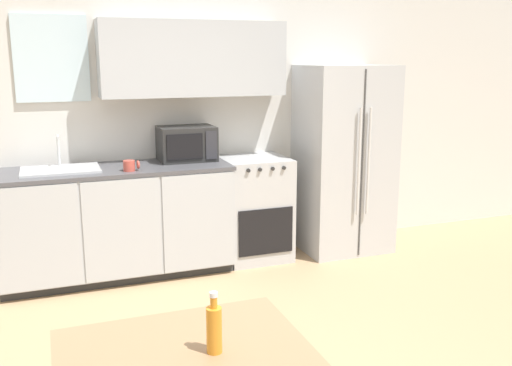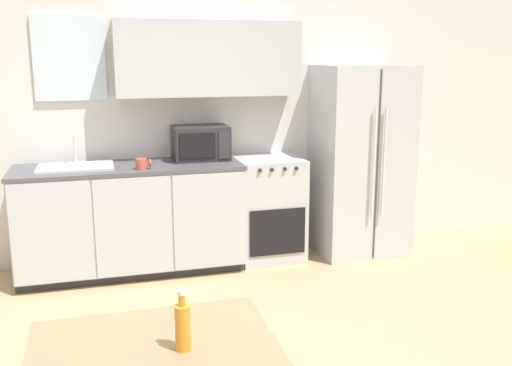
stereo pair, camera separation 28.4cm
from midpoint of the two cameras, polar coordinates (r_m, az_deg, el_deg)
name	(u,v)px [view 2 (the right image)]	position (r m, az deg, el deg)	size (l,w,h in m)	color
wall_back	(169,104)	(5.17, -7.10, 7.86)	(12.00, 0.38, 2.70)	silver
kitchen_counter	(131,219)	(4.97, -10.79, -3.54)	(1.89, 0.66, 0.94)	#333333
oven_range	(268,208)	(5.24, 2.76, -2.55)	(0.58, 0.60, 0.94)	#B7BABC
refrigerator	(360,161)	(5.46, 11.87, 2.20)	(0.81, 0.71, 1.76)	silver
kitchen_sink	(76,166)	(4.86, -16.03, 1.65)	(0.61, 0.42, 0.27)	#B7BABC
microwave	(201,143)	(5.04, -3.96, 4.03)	(0.48, 0.36, 0.30)	#282828
coffee_mug	(142,164)	(4.68, -9.63, 1.89)	(0.13, 0.09, 0.09)	#BF4C3F
drink_bottle	(183,326)	(2.25, -3.67, -14.13)	(0.06, 0.06, 0.25)	orange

